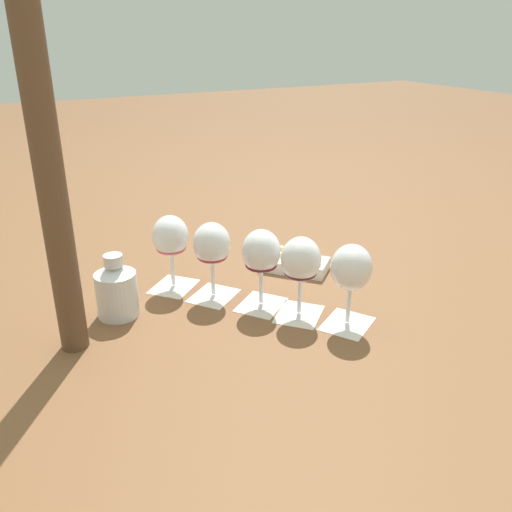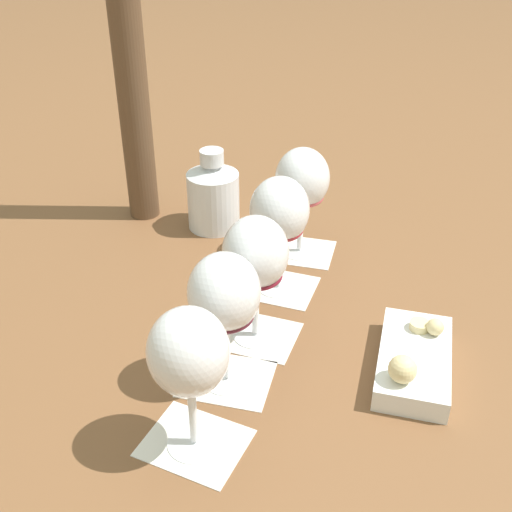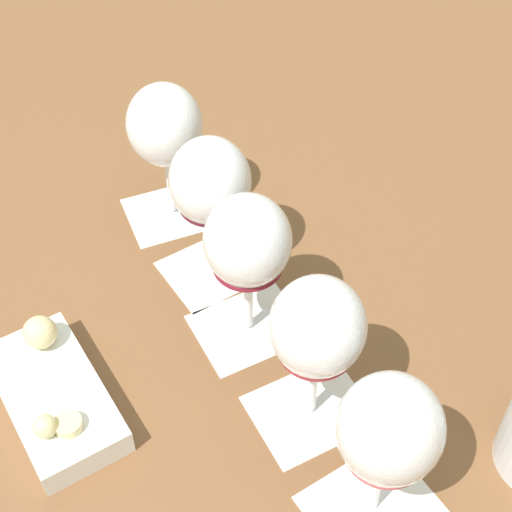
{
  "view_description": "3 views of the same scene",
  "coord_description": "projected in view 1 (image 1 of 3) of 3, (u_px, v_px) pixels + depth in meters",
  "views": [
    {
      "loc": [
        0.99,
        -0.52,
        0.61
      ],
      "look_at": [
        0.0,
        -0.0,
        0.12
      ],
      "focal_mm": 38.0,
      "sensor_mm": 36.0,
      "label": 1
    },
    {
      "loc": [
        0.39,
        0.6,
        0.57
      ],
      "look_at": [
        0.0,
        -0.0,
        0.12
      ],
      "focal_mm": 45.0,
      "sensor_mm": 36.0,
      "label": 2
    },
    {
      "loc": [
        -0.52,
        -0.09,
        0.68
      ],
      "look_at": [
        0.0,
        -0.0,
        0.12
      ],
      "focal_mm": 55.0,
      "sensor_mm": 36.0,
      "label": 3
    }
  ],
  "objects": [
    {
      "name": "ground_plane",
      "position": [
        257.0,
        304.0,
        1.27
      ],
      "size": [
        8.0,
        8.0,
        0.0
      ],
      "primitive_type": "plane",
      "color": "brown"
    },
    {
      "name": "tasting_card_0",
      "position": [
        174.0,
        286.0,
        1.36
      ],
      "size": [
        0.15,
        0.15,
        0.0
      ],
      "color": "silver",
      "rests_on": "ground_plane"
    },
    {
      "name": "tasting_card_1",
      "position": [
        214.0,
        296.0,
        1.31
      ],
      "size": [
        0.14,
        0.15,
        0.0
      ],
      "color": "silver",
      "rests_on": "ground_plane"
    },
    {
      "name": "tasting_card_2",
      "position": [
        261.0,
        305.0,
        1.27
      ],
      "size": [
        0.14,
        0.15,
        0.0
      ],
      "color": "silver",
      "rests_on": "ground_plane"
    },
    {
      "name": "tasting_card_3",
      "position": [
        299.0,
        314.0,
        1.23
      ],
      "size": [
        0.15,
        0.15,
        0.0
      ],
      "color": "silver",
      "rests_on": "ground_plane"
    },
    {
      "name": "tasting_card_4",
      "position": [
        347.0,
        324.0,
        1.19
      ],
      "size": [
        0.14,
        0.15,
        0.0
      ],
      "color": "silver",
      "rests_on": "ground_plane"
    },
    {
      "name": "wine_glass_0",
      "position": [
        171.0,
        239.0,
        1.3
      ],
      "size": [
        0.09,
        0.09,
        0.19
      ],
      "color": "white",
      "rests_on": "tasting_card_0"
    },
    {
      "name": "wine_glass_1",
      "position": [
        212.0,
        247.0,
        1.26
      ],
      "size": [
        0.09,
        0.09,
        0.19
      ],
      "color": "white",
      "rests_on": "tasting_card_1"
    },
    {
      "name": "wine_glass_2",
      "position": [
        261.0,
        254.0,
        1.22
      ],
      "size": [
        0.09,
        0.09,
        0.19
      ],
      "color": "white",
      "rests_on": "tasting_card_2"
    },
    {
      "name": "wine_glass_3",
      "position": [
        301.0,
        263.0,
        1.18
      ],
      "size": [
        0.09,
        0.09,
        0.19
      ],
      "color": "white",
      "rests_on": "tasting_card_3"
    },
    {
      "name": "wine_glass_4",
      "position": [
        351.0,
        271.0,
        1.14
      ],
      "size": [
        0.09,
        0.09,
        0.19
      ],
      "color": "white",
      "rests_on": "tasting_card_4"
    },
    {
      "name": "ceramic_vase",
      "position": [
        116.0,
        290.0,
        1.2
      ],
      "size": [
        0.09,
        0.09,
        0.15
      ],
      "color": "silver",
      "rests_on": "ground_plane"
    },
    {
      "name": "snack_dish",
      "position": [
        296.0,
        263.0,
        1.44
      ],
      "size": [
        0.19,
        0.18,
        0.07
      ],
      "color": "white",
      "rests_on": "ground_plane"
    },
    {
      "name": "umbrella_pole",
      "position": [
        36.0,
        86.0,
        0.91
      ],
      "size": [
        0.05,
        0.05,
        1.02
      ],
      "color": "brown",
      "rests_on": "ground_plane"
    }
  ]
}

